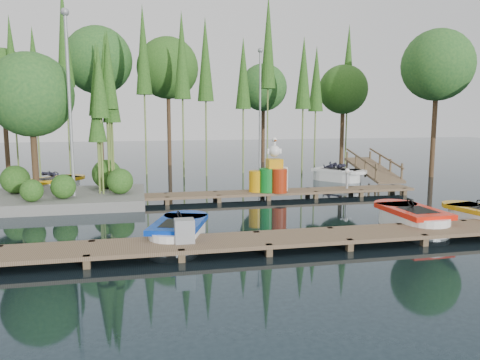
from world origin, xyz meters
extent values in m
plane|color=#1C2B34|center=(0.00, 0.00, 0.00)|extent=(90.00, 90.00, 0.00)
cube|color=brown|center=(0.00, -4.50, 0.25)|extent=(18.00, 1.50, 0.10)
cube|color=brown|center=(-6.45, -3.87, 0.05)|extent=(0.16, 0.16, 0.50)
cube|color=brown|center=(-4.30, -5.13, 0.05)|extent=(0.16, 0.16, 0.50)
cube|color=brown|center=(-4.30, -3.87, 0.05)|extent=(0.16, 0.16, 0.50)
cube|color=brown|center=(-2.15, -5.13, 0.05)|extent=(0.16, 0.16, 0.50)
cube|color=brown|center=(-2.15, -3.87, 0.05)|extent=(0.16, 0.16, 0.50)
cube|color=brown|center=(0.00, -5.13, 0.05)|extent=(0.16, 0.16, 0.50)
cube|color=brown|center=(0.00, -3.87, 0.05)|extent=(0.16, 0.16, 0.50)
cube|color=brown|center=(2.15, -5.13, 0.05)|extent=(0.16, 0.16, 0.50)
cube|color=brown|center=(2.15, -3.87, 0.05)|extent=(0.16, 0.16, 0.50)
cube|color=brown|center=(4.30, -5.13, 0.05)|extent=(0.16, 0.16, 0.50)
cube|color=brown|center=(4.30, -3.87, 0.05)|extent=(0.16, 0.16, 0.50)
cube|color=brown|center=(6.45, -3.87, 0.05)|extent=(0.16, 0.16, 0.50)
cube|color=brown|center=(1.00, 2.50, 0.25)|extent=(15.00, 1.20, 0.10)
cube|color=brown|center=(-6.10, 2.02, 0.05)|extent=(0.16, 0.16, 0.50)
cube|color=brown|center=(-6.10, 2.98, 0.05)|extent=(0.16, 0.16, 0.50)
cube|color=brown|center=(-4.07, 2.02, 0.05)|extent=(0.16, 0.16, 0.50)
cube|color=brown|center=(-4.07, 2.98, 0.05)|extent=(0.16, 0.16, 0.50)
cube|color=brown|center=(-2.04, 2.02, 0.05)|extent=(0.16, 0.16, 0.50)
cube|color=brown|center=(-2.04, 2.98, 0.05)|extent=(0.16, 0.16, 0.50)
cube|color=brown|center=(-0.01, 2.02, 0.05)|extent=(0.16, 0.16, 0.50)
cube|color=brown|center=(-0.01, 2.98, 0.05)|extent=(0.16, 0.16, 0.50)
cube|color=brown|center=(2.01, 2.02, 0.05)|extent=(0.16, 0.16, 0.50)
cube|color=brown|center=(2.01, 2.98, 0.05)|extent=(0.16, 0.16, 0.50)
cube|color=brown|center=(4.04, 2.02, 0.05)|extent=(0.16, 0.16, 0.50)
cube|color=brown|center=(4.04, 2.98, 0.05)|extent=(0.16, 0.16, 0.50)
cube|color=brown|center=(6.07, 2.02, 0.05)|extent=(0.16, 0.16, 0.50)
cube|color=brown|center=(6.07, 2.98, 0.05)|extent=(0.16, 0.16, 0.50)
cube|color=brown|center=(8.10, 2.02, 0.05)|extent=(0.16, 0.16, 0.50)
cube|color=brown|center=(8.10, 2.98, 0.05)|extent=(0.16, 0.16, 0.50)
cube|color=slate|center=(-6.00, 3.00, 0.18)|extent=(6.20, 4.20, 0.42)
sphere|color=#31631F|center=(-7.80, 3.60, 0.94)|extent=(1.10, 1.10, 1.10)
sphere|color=#31631F|center=(-5.80, 2.00, 0.84)|extent=(0.90, 0.90, 0.90)
sphere|color=#31631F|center=(-4.40, 4.20, 0.99)|extent=(1.20, 1.20, 1.20)
sphere|color=#31631F|center=(-6.80, 1.60, 0.79)|extent=(0.80, 0.80, 0.80)
sphere|color=#31631F|center=(-3.80, 2.60, 0.89)|extent=(1.00, 1.00, 1.00)
cylinder|color=#48321E|center=(-7.00, 3.40, 2.00)|extent=(0.24, 0.24, 3.60)
sphere|color=#316627|center=(-7.00, 3.40, 4.20)|extent=(3.20, 3.20, 3.20)
cylinder|color=olive|center=(-4.25, 3.56, 2.97)|extent=(0.07, 0.07, 5.93)
cone|color=#31631F|center=(-4.25, 3.56, 5.04)|extent=(0.70, 0.70, 2.97)
cylinder|color=olive|center=(-4.57, 3.40, 2.83)|extent=(0.07, 0.07, 5.66)
cone|color=#31631F|center=(-4.57, 3.40, 4.81)|extent=(0.70, 0.70, 2.83)
cylinder|color=olive|center=(-4.07, 3.59, 2.61)|extent=(0.07, 0.07, 5.22)
cone|color=#31631F|center=(-4.07, 3.59, 4.44)|extent=(0.70, 0.70, 2.61)
cylinder|color=olive|center=(-4.44, 2.78, 2.76)|extent=(0.07, 0.07, 5.53)
cone|color=#31631F|center=(-4.44, 2.78, 4.70)|extent=(0.70, 0.70, 2.76)
cylinder|color=olive|center=(-4.59, 2.90, 2.01)|extent=(0.07, 0.07, 4.01)
cone|color=#31631F|center=(-4.59, 2.90, 3.41)|extent=(0.70, 0.70, 2.01)
cylinder|color=olive|center=(-4.13, 3.45, 3.05)|extent=(0.07, 0.07, 6.11)
cone|color=#31631F|center=(-4.13, 3.45, 5.19)|extent=(0.70, 0.70, 3.05)
cylinder|color=#48321E|center=(12.74, 6.90, 3.03)|extent=(0.26, 0.26, 6.06)
sphere|color=#316627|center=(12.74, 6.90, 6.06)|extent=(3.81, 3.81, 3.81)
cylinder|color=#48321E|center=(9.99, 12.65, 2.51)|extent=(0.26, 0.26, 5.02)
sphere|color=#31631F|center=(9.99, 12.65, 5.02)|extent=(3.16, 3.16, 3.16)
cylinder|color=#48321E|center=(5.74, 16.70, 2.65)|extent=(0.26, 0.26, 5.31)
sphere|color=#316627|center=(5.74, 16.70, 5.31)|extent=(3.34, 3.34, 3.34)
cylinder|color=#48321E|center=(-1.00, 16.03, 3.23)|extent=(0.26, 0.26, 6.46)
sphere|color=#31631F|center=(-1.00, 16.03, 6.46)|extent=(4.06, 4.06, 4.06)
cylinder|color=#48321E|center=(-5.41, 16.00, 3.43)|extent=(0.26, 0.26, 6.85)
sphere|color=#316627|center=(-5.41, 16.00, 6.85)|extent=(4.31, 4.31, 4.31)
cylinder|color=#48321E|center=(-10.59, 13.75, 2.74)|extent=(0.26, 0.26, 5.48)
sphere|color=#31631F|center=(-10.59, 13.75, 5.48)|extent=(3.45, 3.45, 3.45)
cylinder|color=olive|center=(-9.73, 12.48, 4.18)|extent=(0.09, 0.09, 8.36)
cone|color=#31631F|center=(-9.73, 12.48, 6.52)|extent=(0.90, 0.90, 4.60)
cylinder|color=olive|center=(-8.16, 10.23, 3.74)|extent=(0.09, 0.09, 7.48)
cone|color=#31631F|center=(-8.16, 10.23, 5.83)|extent=(0.90, 0.90, 4.11)
cylinder|color=olive|center=(-6.71, 10.82, 4.83)|extent=(0.09, 0.09, 9.66)
cone|color=#31631F|center=(-6.71, 10.82, 7.54)|extent=(0.90, 0.90, 5.31)
cylinder|color=olive|center=(-4.68, 11.83, 3.85)|extent=(0.09, 0.09, 7.69)
cone|color=#31631F|center=(-4.68, 11.83, 6.00)|extent=(0.90, 0.90, 4.23)
cylinder|color=olive|center=(-2.63, 11.48, 4.49)|extent=(0.09, 0.09, 8.99)
cone|color=#31631F|center=(-2.63, 11.48, 7.01)|extent=(0.90, 0.90, 4.94)
cylinder|color=olive|center=(-0.63, 9.87, 4.22)|extent=(0.09, 0.09, 8.44)
cone|color=#31631F|center=(-0.63, 9.87, 6.58)|extent=(0.90, 0.90, 4.64)
cylinder|color=olive|center=(0.65, 10.00, 4.11)|extent=(0.09, 0.09, 8.22)
cone|color=#31631F|center=(0.65, 10.00, 6.41)|extent=(0.90, 0.90, 4.52)
cylinder|color=olive|center=(2.96, 10.87, 3.70)|extent=(0.09, 0.09, 7.41)
cone|color=#31631F|center=(2.96, 10.87, 5.78)|extent=(0.90, 0.90, 4.07)
cylinder|color=olive|center=(4.49, 11.10, 4.89)|extent=(0.09, 0.09, 9.77)
cone|color=#31631F|center=(4.49, 11.10, 7.62)|extent=(0.90, 0.90, 5.38)
cylinder|color=olive|center=(6.24, 9.83, 3.70)|extent=(0.09, 0.09, 7.40)
cone|color=#31631F|center=(6.24, 9.83, 5.77)|extent=(0.90, 0.90, 4.07)
cylinder|color=olive|center=(7.63, 11.42, 3.57)|extent=(0.09, 0.09, 7.14)
cone|color=#31631F|center=(7.63, 11.42, 5.57)|extent=(0.90, 0.90, 3.93)
cylinder|color=olive|center=(10.17, 12.43, 4.31)|extent=(0.09, 0.09, 8.61)
cone|color=#31631F|center=(10.17, 12.43, 6.72)|extent=(0.90, 0.90, 4.74)
cylinder|color=gray|center=(-5.50, 2.50, 3.50)|extent=(0.12, 0.12, 7.00)
sphere|color=gray|center=(-5.50, 2.50, 7.10)|extent=(0.30, 0.30, 0.30)
cylinder|color=gray|center=(4.00, 11.00, 3.50)|extent=(0.12, 0.12, 7.00)
sphere|color=gray|center=(4.00, 11.00, 7.10)|extent=(0.30, 0.30, 0.30)
cube|color=brown|center=(9.00, 6.50, 0.55)|extent=(1.50, 3.94, 0.95)
cube|color=brown|center=(8.30, 4.90, 0.59)|extent=(0.08, 0.08, 0.90)
cube|color=brown|center=(8.30, 6.00, 0.70)|extent=(0.08, 0.08, 0.90)
cube|color=brown|center=(8.30, 7.10, 0.81)|extent=(0.08, 0.08, 0.90)
cube|color=brown|center=(8.30, 8.20, 0.92)|extent=(0.08, 0.08, 0.90)
cube|color=brown|center=(8.30, 6.50, 1.15)|extent=(0.06, 3.54, 0.83)
cube|color=brown|center=(9.70, 4.90, 0.59)|extent=(0.08, 0.08, 0.90)
cube|color=brown|center=(9.70, 6.00, 0.70)|extent=(0.08, 0.08, 0.90)
cube|color=brown|center=(9.70, 7.10, 0.81)|extent=(0.08, 0.08, 0.90)
cube|color=brown|center=(9.70, 8.20, 0.92)|extent=(0.08, 0.08, 0.90)
cube|color=brown|center=(9.70, 6.50, 1.15)|extent=(0.06, 3.54, 0.83)
cube|color=white|center=(-2.07, -3.42, 0.21)|extent=(1.57, 1.57, 0.57)
cylinder|color=white|center=(-1.87, -2.83, 0.21)|extent=(1.56, 1.56, 0.57)
cylinder|color=white|center=(-2.27, -4.01, 0.21)|extent=(1.56, 1.56, 0.57)
cube|color=#062FAA|center=(-2.07, -3.42, 0.51)|extent=(1.88, 2.44, 0.14)
cylinder|color=#062FAA|center=(-1.78, -2.57, 0.51)|extent=(1.60, 1.60, 0.14)
cube|color=black|center=(-2.14, -3.62, 0.56)|extent=(1.05, 1.21, 0.06)
torus|color=black|center=(-2.02, -3.28, 0.72)|extent=(0.24, 0.32, 0.27)
cube|color=white|center=(5.07, -3.36, 0.22)|extent=(1.36, 1.37, 0.60)
cylinder|color=white|center=(5.05, -2.70, 0.22)|extent=(1.35, 1.35, 0.60)
cylinder|color=white|center=(5.09, -4.03, 0.22)|extent=(1.35, 1.35, 0.60)
cube|color=red|center=(5.07, -3.36, 0.55)|extent=(1.41, 2.33, 0.15)
cylinder|color=red|center=(5.04, -2.40, 0.55)|extent=(1.38, 1.38, 0.15)
cube|color=black|center=(5.08, -3.58, 0.60)|extent=(0.85, 1.11, 0.07)
torus|color=black|center=(5.07, -3.20, 0.77)|extent=(0.17, 0.31, 0.29)
cylinder|color=white|center=(7.34, -2.90, 0.19)|extent=(1.39, 1.39, 0.53)
cylinder|color=orange|center=(7.29, -2.64, 0.48)|extent=(1.41, 1.41, 0.14)
torus|color=black|center=(7.44, -3.34, 0.68)|extent=(0.20, 0.29, 0.26)
cube|color=white|center=(-6.88, 6.30, 0.21)|extent=(1.81, 1.81, 0.58)
cylinder|color=white|center=(-6.42, 6.74, 0.21)|extent=(1.80, 1.80, 0.58)
cylinder|color=white|center=(-7.35, 5.86, 0.21)|extent=(1.80, 1.80, 0.58)
cube|color=orange|center=(-6.88, 6.30, 0.53)|extent=(2.51, 2.47, 0.15)
cylinder|color=orange|center=(-6.21, 6.94, 0.53)|extent=(1.84, 1.84, 0.15)
cube|color=black|center=(-7.04, 6.15, 0.58)|extent=(1.31, 1.30, 0.06)
torus|color=black|center=(-6.77, 6.41, 0.74)|extent=(0.32, 0.32, 0.28)
imported|color=#1E1E2D|center=(-7.08, 6.12, 0.84)|extent=(0.57, 0.57, 1.04)
cube|color=white|center=(7.05, 6.73, 0.22)|extent=(1.84, 1.85, 0.60)
cylinder|color=white|center=(7.45, 6.21, 0.22)|extent=(1.84, 1.84, 0.60)
cylinder|color=white|center=(6.65, 7.25, 0.22)|extent=(1.84, 1.84, 0.60)
cube|color=white|center=(7.05, 6.73, 0.55)|extent=(2.45, 2.62, 0.15)
cylinder|color=white|center=(7.64, 5.97, 0.55)|extent=(1.87, 1.87, 0.15)
cube|color=black|center=(6.92, 6.91, 0.59)|extent=(1.30, 1.35, 0.07)
torus|color=black|center=(7.15, 6.60, 0.76)|extent=(0.31, 0.34, 0.29)
imported|color=#1E1E2D|center=(6.88, 6.95, 0.82)|extent=(0.53, 0.55, 0.98)
imported|color=#1E1E2D|center=(7.42, 6.88, 0.75)|extent=(0.40, 0.42, 0.74)
cube|color=gray|center=(-2.01, -4.50, 0.60)|extent=(0.48, 0.41, 0.59)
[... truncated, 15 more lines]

